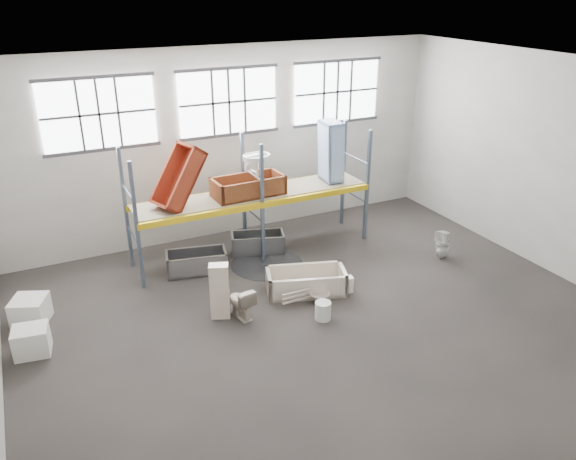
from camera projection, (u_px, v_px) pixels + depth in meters
floor at (320, 319)px, 11.78m from camera, size 12.00×10.00×0.10m
ceiling at (326, 69)px, 9.71m from camera, size 12.00×10.00×0.10m
wall_back at (229, 143)px, 14.89m from camera, size 12.00×0.10×5.00m
wall_front at (534, 348)px, 6.61m from camera, size 12.00×0.10×5.00m
wall_right at (548, 164)px, 13.18m from camera, size 0.10×10.00×5.00m
window_left at (99, 114)px, 13.06m from camera, size 2.60×0.04×1.60m
window_mid at (229, 102)px, 14.35m from camera, size 2.60×0.04×1.60m
window_right at (337, 92)px, 15.64m from camera, size 2.60×0.04×1.60m
rack_upright_la at (137, 227)px, 12.32m from camera, size 0.08×0.08×3.00m
rack_upright_lb at (126, 209)px, 13.31m from camera, size 0.08×0.08×3.00m
rack_upright_ma at (262, 205)px, 13.53m from camera, size 0.08×0.08×3.00m
rack_upright_mb at (244, 190)px, 14.51m from camera, size 0.08×0.08×3.00m
rack_upright_ra at (367, 186)px, 14.74m from camera, size 0.08×0.08×3.00m
rack_upright_rb at (343, 173)px, 15.72m from camera, size 0.08×0.08×3.00m
rack_beam_front at (262, 205)px, 13.53m from camera, size 6.00×0.10×0.14m
rack_beam_back at (244, 190)px, 14.51m from camera, size 6.00×0.10×0.14m
shelf_deck at (253, 194)px, 13.99m from camera, size 5.90×1.10×0.03m
wet_patch at (267, 264)px, 13.98m from camera, size 1.80×1.80×0.00m
bathtub_beige at (306, 281)px, 12.64m from camera, size 1.93×1.34×0.52m
cistern_spare at (344, 285)px, 12.46m from camera, size 0.41×0.25×0.36m
sink_in_tub at (320, 296)px, 12.24m from camera, size 0.58×0.58×0.15m
toilet_beige at (241, 302)px, 11.66m from camera, size 0.49×0.73×0.69m
cistern_tall at (220, 291)px, 11.56m from camera, size 0.46×0.38×1.21m
toilet_white at (443, 244)px, 14.14m from camera, size 0.46×0.45×0.76m
steel_tub_left at (197, 262)px, 13.50m from camera, size 1.53×0.96×0.52m
steel_tub_right at (258, 242)px, 14.54m from camera, size 1.47×1.02×0.49m
rust_tub_flat at (248, 186)px, 13.79m from camera, size 1.77×0.88×0.49m
rust_tub_tilted at (178, 178)px, 12.93m from camera, size 1.43×1.10×1.54m
sink_on_shelf at (257, 177)px, 13.61m from camera, size 0.76×0.63×0.60m
blue_tub_upright at (331, 151)px, 14.54m from camera, size 0.55×0.77×1.56m
bucket at (323, 311)px, 11.64m from camera, size 0.40×0.40×0.39m
carton_near at (32, 341)px, 10.54m from camera, size 0.71×0.63×0.54m
carton_far at (30, 310)px, 11.50m from camera, size 0.86×0.86×0.55m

